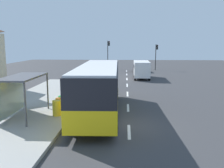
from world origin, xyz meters
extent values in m
cube|color=#38383A|center=(0.00, 14.00, -0.02)|extent=(56.00, 92.00, 0.04)
cube|color=#999993|center=(-6.40, 2.00, 0.09)|extent=(6.20, 30.00, 0.18)
cube|color=silver|center=(0.25, -1.00, 0.01)|extent=(0.16, 2.20, 0.01)
cube|color=silver|center=(0.25, 4.00, 0.01)|extent=(0.16, 2.20, 0.01)
cube|color=silver|center=(0.25, 9.00, 0.01)|extent=(0.16, 2.20, 0.01)
cube|color=silver|center=(0.25, 14.00, 0.01)|extent=(0.16, 2.20, 0.01)
cube|color=silver|center=(0.25, 19.00, 0.01)|extent=(0.16, 2.20, 0.01)
cube|color=silver|center=(0.25, 24.00, 0.01)|extent=(0.16, 2.20, 0.01)
cube|color=silver|center=(0.25, 29.00, 0.01)|extent=(0.16, 2.20, 0.01)
cube|color=yellow|center=(-1.70, 2.49, 1.07)|extent=(2.81, 11.07, 1.15)
cube|color=black|center=(-1.70, 2.49, 2.38)|extent=(2.81, 11.07, 1.45)
cube|color=silver|center=(-1.70, 2.49, 3.15)|extent=(2.68, 10.84, 0.12)
cube|color=black|center=(-1.85, 7.94, 2.30)|extent=(2.30, 0.19, 1.22)
cube|color=black|center=(-2.90, 1.96, 2.30)|extent=(0.32, 8.58, 1.10)
cylinder|color=black|center=(-2.94, 6.36, 0.50)|extent=(0.31, 1.01, 1.00)
cylinder|color=black|center=(-0.68, 6.42, 0.50)|extent=(0.31, 1.01, 1.00)
cylinder|color=black|center=(-2.72, -1.24, 0.50)|extent=(0.31, 1.01, 1.00)
cylinder|color=black|center=(-0.47, -1.18, 0.50)|extent=(0.31, 1.01, 1.00)
cube|color=white|center=(2.20, 19.81, 1.32)|extent=(2.06, 5.22, 1.96)
cube|color=black|center=(2.20, 19.81, 1.66)|extent=(2.08, 3.15, 0.44)
cylinder|color=black|center=(3.07, 17.80, 0.34)|extent=(0.23, 0.68, 0.68)
cylinder|color=black|center=(1.28, 17.82, 0.34)|extent=(0.23, 0.68, 0.68)
cylinder|color=black|center=(3.12, 21.80, 0.34)|extent=(0.23, 0.68, 0.68)
cylinder|color=black|center=(1.33, 21.82, 0.34)|extent=(0.23, 0.68, 0.68)
cube|color=black|center=(2.30, 28.20, 0.62)|extent=(1.83, 4.41, 0.60)
cube|color=black|center=(2.30, 28.00, 1.22)|extent=(1.60, 2.39, 0.60)
cylinder|color=black|center=(1.49, 29.71, 0.32)|extent=(0.20, 0.64, 0.64)
cylinder|color=black|center=(3.13, 29.69, 0.32)|extent=(0.20, 0.64, 0.64)
cylinder|color=black|center=(1.47, 26.71, 0.32)|extent=(0.20, 0.64, 0.64)
cylinder|color=black|center=(3.11, 26.69, 0.32)|extent=(0.20, 0.64, 0.64)
cylinder|color=yellow|center=(-4.20, 1.19, 0.66)|extent=(0.52, 0.52, 0.95)
cylinder|color=orange|center=(-4.20, 1.89, 0.66)|extent=(0.52, 0.52, 0.95)
cylinder|color=green|center=(-4.20, 2.59, 0.66)|extent=(0.52, 0.52, 0.95)
cylinder|color=#2D2D2D|center=(5.40, 31.01, 2.28)|extent=(0.14, 0.14, 4.56)
cube|color=black|center=(5.62, 31.01, 4.06)|extent=(0.24, 0.28, 0.84)
sphere|color=red|center=(5.74, 31.01, 4.34)|extent=(0.16, 0.16, 0.16)
sphere|color=#3C2C03|center=(5.74, 31.01, 4.06)|extent=(0.16, 0.16, 0.16)
sphere|color=black|center=(5.74, 31.01, 3.78)|extent=(0.16, 0.16, 0.16)
cylinder|color=#2D2D2D|center=(-3.20, 31.81, 2.60)|extent=(0.14, 0.14, 5.20)
cube|color=black|center=(-2.98, 31.81, 4.70)|extent=(0.24, 0.28, 0.84)
sphere|color=red|center=(-2.86, 31.81, 4.98)|extent=(0.16, 0.16, 0.16)
sphere|color=#3C2C03|center=(-2.86, 31.81, 4.70)|extent=(0.16, 0.16, 0.16)
sphere|color=black|center=(-2.86, 31.81, 4.42)|extent=(0.16, 0.16, 0.16)
cube|color=#4C4C51|center=(-6.10, 0.90, 2.63)|extent=(1.80, 4.00, 0.10)
cube|color=#8CA5B2|center=(-6.95, 0.90, 1.43)|extent=(0.06, 3.80, 2.30)
cylinder|color=#4C4C51|center=(-5.25, -1.00, 1.40)|extent=(0.10, 0.10, 2.44)
cylinder|color=#4C4C51|center=(-5.25, 2.80, 1.40)|extent=(0.10, 0.10, 2.44)
camera|label=1|loc=(0.03, -13.46, 4.55)|focal=39.62mm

